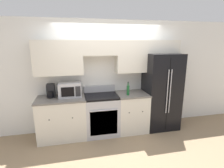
{
  "coord_description": "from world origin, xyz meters",
  "views": [
    {
      "loc": [
        -0.83,
        -3.42,
        2.1
      ],
      "look_at": [
        -0.0,
        0.31,
        1.18
      ],
      "focal_mm": 28.0,
      "sensor_mm": 36.0,
      "label": 1
    }
  ],
  "objects_px": {
    "oven_range": "(102,114)",
    "refrigerator": "(161,91)",
    "microwave": "(70,89)",
    "bottle": "(128,90)"
  },
  "relations": [
    {
      "from": "microwave",
      "to": "refrigerator",
      "type": "bearing_deg",
      "value": -1.08
    },
    {
      "from": "microwave",
      "to": "oven_range",
      "type": "bearing_deg",
      "value": -7.0
    },
    {
      "from": "oven_range",
      "to": "bottle",
      "type": "xyz_separation_m",
      "value": [
        0.59,
        -0.11,
        0.58
      ]
    },
    {
      "from": "refrigerator",
      "to": "microwave",
      "type": "bearing_deg",
      "value": 178.92
    },
    {
      "from": "oven_range",
      "to": "refrigerator",
      "type": "xyz_separation_m",
      "value": [
        1.48,
        0.04,
        0.45
      ]
    },
    {
      "from": "bottle",
      "to": "oven_range",
      "type": "bearing_deg",
      "value": 169.52
    },
    {
      "from": "oven_range",
      "to": "microwave",
      "type": "relative_size",
      "value": 2.26
    },
    {
      "from": "oven_range",
      "to": "microwave",
      "type": "xyz_separation_m",
      "value": [
        -0.68,
        0.08,
        0.61
      ]
    },
    {
      "from": "refrigerator",
      "to": "oven_range",
      "type": "bearing_deg",
      "value": -178.33
    },
    {
      "from": "oven_range",
      "to": "refrigerator",
      "type": "relative_size",
      "value": 0.59
    }
  ]
}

